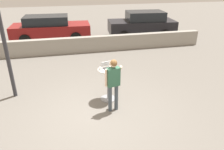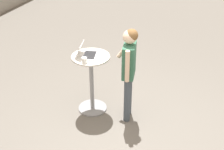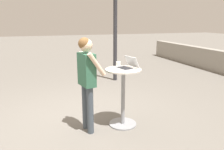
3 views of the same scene
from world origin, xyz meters
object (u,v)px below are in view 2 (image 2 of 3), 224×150
(laptop, at_px, (86,53))
(coffee_mug, at_px, (84,60))
(standing_person, at_px, (129,65))
(cafe_table, at_px, (92,79))

(laptop, distance_m, coffee_mug, 0.24)
(coffee_mug, height_order, standing_person, standing_person)
(standing_person, bearing_deg, cafe_table, 90.97)
(cafe_table, bearing_deg, standing_person, -89.03)
(coffee_mug, bearing_deg, standing_person, -68.99)
(laptop, height_order, standing_person, standing_person)
(cafe_table, relative_size, coffee_mug, 8.95)
(laptop, bearing_deg, coffee_mug, -161.30)
(laptop, height_order, coffee_mug, laptop)
(cafe_table, height_order, standing_person, standing_person)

